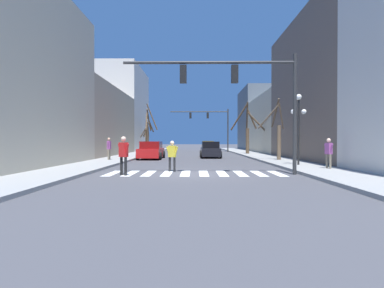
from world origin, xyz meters
name	(u,v)px	position (x,y,z in m)	size (l,w,h in m)	color
ground_plane	(195,174)	(0.00, 0.00, 0.00)	(240.00, 240.00, 0.00)	#424247
sidewalk_left	(63,172)	(-6.49, 0.00, 0.07)	(2.96, 90.00, 0.15)	gray
sidewalk_right	(328,172)	(6.49, 0.00, 0.07)	(2.96, 90.00, 0.15)	gray
building_row_left	(88,106)	(-10.97, 16.02, 5.19)	(6.00, 42.91, 12.42)	#BCB299
building_row_right	(302,104)	(10.97, 15.96, 5.32)	(6.00, 47.39, 13.10)	beige
crosswalk_stripes	(195,173)	(0.00, 0.07, 0.00)	(8.55, 2.60, 0.01)	white
traffic_signal_near	(241,85)	(2.21, -0.36, 4.24)	(8.25, 0.28, 5.73)	#2D2D2D
traffic_signal_far	(210,120)	(2.23, 28.52, 4.58)	(8.40, 0.28, 6.19)	#2D2D2D
street_lamp_right_corner	(299,115)	(6.31, 3.57, 3.19)	(0.95, 0.36, 4.29)	black
car_at_intersection	(151,151)	(-3.84, 11.74, 0.73)	(2.10, 4.59, 1.54)	red
car_parked_left_near	(208,147)	(1.86, 28.18, 0.74)	(1.96, 4.77, 1.57)	#A38423
car_parked_right_near	(210,150)	(1.49, 13.98, 0.72)	(1.98, 4.45, 1.53)	black
pedestrian_on_right_sidewalk	(109,147)	(-6.61, 8.34, 1.15)	(0.23, 0.73, 1.70)	#7A705B
pedestrian_crossing_street	(172,153)	(-1.17, 0.89, 0.95)	(0.67, 0.34, 1.60)	black
pedestrian_on_left_sidewalk	(329,151)	(7.06, 1.18, 1.09)	(0.28, 0.68, 1.59)	#7A705B
pedestrian_near_right_corner	(124,152)	(-3.30, -0.76, 1.07)	(0.67, 0.56, 1.81)	black
street_tree_right_far	(248,129)	(6.05, 19.71, 2.93)	(3.92, 1.56, 5.92)	brown
street_tree_left_near	(148,131)	(-6.39, 26.21, 2.92)	(1.68, 4.05, 6.50)	brown
street_tree_right_mid	(147,137)	(-7.07, 29.41, 2.17)	(1.38, 2.38, 4.25)	#473828
street_tree_left_far	(277,133)	(6.40, 8.59, 2.19)	(2.02, 1.38, 4.74)	brown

